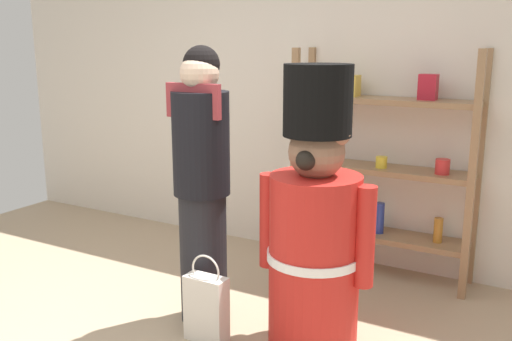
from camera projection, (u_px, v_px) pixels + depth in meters
The scene contains 5 objects.
back_wall at pixel (317, 96), 4.50m from camera, with size 6.40×0.12×2.60m, color silver.
merchandise_shelf at pixel (382, 165), 4.11m from camera, with size 1.33×0.35×1.68m.
teddy_bear_guard at pixel (315, 230), 3.13m from camera, with size 0.69×0.53×1.61m.
person_shopper at pixel (202, 182), 3.39m from camera, with size 0.36×0.34×1.70m.
shopping_bag at pixel (206, 307), 3.28m from camera, with size 0.25×0.12×0.53m.
Camera 1 is at (1.79, -1.98, 1.71)m, focal length 39.46 mm.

